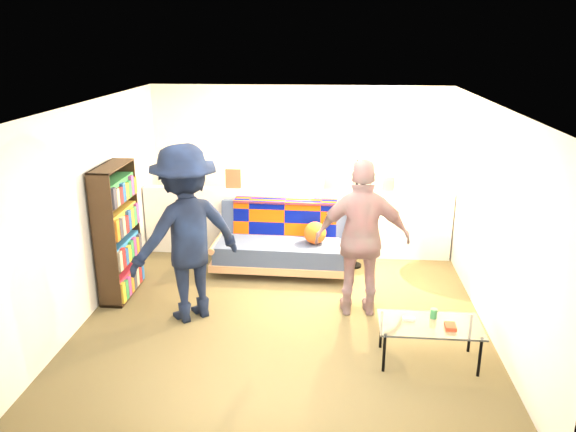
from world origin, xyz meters
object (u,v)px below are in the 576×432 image
at_px(coffee_table, 430,326).
at_px(person_left, 186,234).
at_px(floor_lamp, 357,188).
at_px(person_right, 362,239).
at_px(futon_sofa, 284,243).
at_px(bookshelf, 118,236).

distance_m(coffee_table, person_left, 2.77).
height_order(floor_lamp, person_right, person_right).
height_order(coffee_table, person_right, person_right).
xyz_separation_m(floor_lamp, person_left, (-1.94, -1.64, -0.13)).
bearing_deg(person_left, futon_sofa, -163.45).
xyz_separation_m(bookshelf, person_right, (2.95, -0.26, 0.14)).
bearing_deg(person_left, person_right, 147.41).
xyz_separation_m(floor_lamp, person_right, (0.02, -1.39, -0.22)).
bearing_deg(coffee_table, bookshelf, 160.77).
xyz_separation_m(coffee_table, floor_lamp, (-0.66, 2.39, 0.74)).
xyz_separation_m(futon_sofa, bookshelf, (-1.96, -0.94, 0.39)).
xyz_separation_m(person_left, person_right, (1.95, 0.24, -0.09)).
height_order(futon_sofa, bookshelf, bookshelf).
distance_m(bookshelf, floor_lamp, 3.17).
relative_size(futon_sofa, person_left, 0.95).
bearing_deg(floor_lamp, coffee_table, -74.60).
height_order(coffee_table, person_left, person_left).
distance_m(futon_sofa, person_left, 1.84).
relative_size(futon_sofa, person_right, 1.05).
distance_m(person_left, person_right, 1.97).
height_order(bookshelf, person_right, person_right).
distance_m(bookshelf, coffee_table, 3.82).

